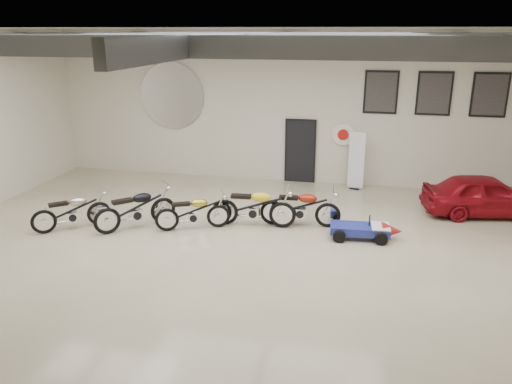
% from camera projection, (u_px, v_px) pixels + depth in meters
% --- Properties ---
extents(floor, '(16.00, 12.00, 0.01)m').
position_uv_depth(floor, '(245.00, 252.00, 11.73)').
color(floor, '#BDB491').
rests_on(floor, ground).
extents(ceiling, '(16.00, 12.00, 0.01)m').
position_uv_depth(ceiling, '(244.00, 28.00, 10.17)').
color(ceiling, gray).
rests_on(ceiling, back_wall).
extents(back_wall, '(16.00, 0.02, 5.00)m').
position_uv_depth(back_wall, '(287.00, 108.00, 16.52)').
color(back_wall, beige).
rests_on(back_wall, floor).
extents(ceiling_beams, '(15.80, 11.80, 0.32)m').
position_uv_depth(ceiling_beams, '(244.00, 41.00, 10.25)').
color(ceiling_beams, slate).
rests_on(ceiling_beams, ceiling).
extents(door, '(0.92, 0.08, 2.10)m').
position_uv_depth(door, '(300.00, 152.00, 16.83)').
color(door, black).
rests_on(door, back_wall).
extents(logo_plaque, '(2.30, 0.06, 1.16)m').
position_uv_depth(logo_plaque, '(172.00, 96.00, 17.19)').
color(logo_plaque, silver).
rests_on(logo_plaque, back_wall).
extents(poster_left, '(1.05, 0.08, 1.35)m').
position_uv_depth(poster_left, '(381.00, 92.00, 15.70)').
color(poster_left, black).
rests_on(poster_left, back_wall).
extents(poster_mid, '(1.05, 0.08, 1.35)m').
position_uv_depth(poster_mid, '(434.00, 93.00, 15.37)').
color(poster_mid, black).
rests_on(poster_mid, back_wall).
extents(poster_right, '(1.05, 0.08, 1.35)m').
position_uv_depth(poster_right, '(490.00, 95.00, 15.05)').
color(poster_right, black).
rests_on(poster_right, back_wall).
extents(oil_sign, '(0.72, 0.10, 0.72)m').
position_uv_depth(oil_sign, '(343.00, 135.00, 16.34)').
color(oil_sign, white).
rests_on(oil_sign, back_wall).
extents(banner_stand, '(0.54, 0.30, 1.89)m').
position_uv_depth(banner_stand, '(356.00, 161.00, 16.06)').
color(banner_stand, white).
rests_on(banner_stand, floor).
extents(motorcycle_silver, '(1.91, 1.71, 1.02)m').
position_uv_depth(motorcycle_silver, '(71.00, 211.00, 12.92)').
color(motorcycle_silver, silver).
rests_on(motorcycle_silver, floor).
extents(motorcycle_black, '(2.01, 1.99, 1.12)m').
position_uv_depth(motorcycle_black, '(135.00, 208.00, 12.97)').
color(motorcycle_black, silver).
rests_on(motorcycle_black, floor).
extents(motorcycle_gold, '(1.98, 1.31, 0.99)m').
position_uv_depth(motorcycle_gold, '(193.00, 211.00, 12.92)').
color(motorcycle_gold, silver).
rests_on(motorcycle_gold, floor).
extents(motorcycle_yellow, '(2.23, 0.82, 1.14)m').
position_uv_depth(motorcycle_yellow, '(253.00, 206.00, 13.10)').
color(motorcycle_yellow, silver).
rests_on(motorcycle_yellow, floor).
extents(motorcycle_red, '(2.13, 0.80, 1.08)m').
position_uv_depth(motorcycle_red, '(300.00, 207.00, 13.12)').
color(motorcycle_red, silver).
rests_on(motorcycle_red, floor).
extents(go_kart, '(1.83, 0.91, 0.65)m').
position_uv_depth(go_kart, '(366.00, 227.00, 12.37)').
color(go_kart, navy).
rests_on(go_kart, floor).
extents(vintage_car, '(1.98, 3.61, 1.16)m').
position_uv_depth(vintage_car, '(486.00, 195.00, 13.91)').
color(vintage_car, maroon).
rests_on(vintage_car, floor).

